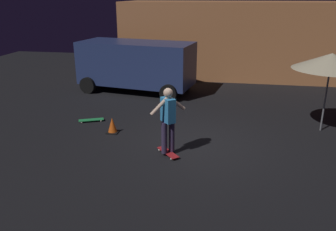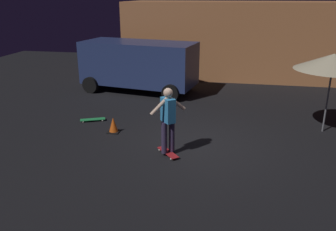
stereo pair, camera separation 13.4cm
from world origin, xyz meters
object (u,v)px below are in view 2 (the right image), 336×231
object	(u,v)px
traffic_cone	(113,125)
skater	(168,116)
patio_umbrella	(333,62)
skateboard_ridden	(168,153)
parked_van	(139,63)
skateboard_spare	(93,119)

from	to	relation	value
traffic_cone	skater	bearing A→B (deg)	-32.41
patio_umbrella	skateboard_ridden	xyz separation A→B (m)	(-4.21, -2.40, -2.02)
patio_umbrella	skateboard_ridden	world-z (taller)	patio_umbrella
parked_van	skateboard_spare	bearing A→B (deg)	-97.36
parked_van	skateboard_ridden	xyz separation A→B (m)	(2.32, -5.80, -1.11)
patio_umbrella	skateboard_ridden	size ratio (longest dim) A/B	3.18
patio_umbrella	traffic_cone	xyz separation A→B (m)	(-6.06, -1.22, -1.86)
skateboard_ridden	skater	world-z (taller)	skater
patio_umbrella	traffic_cone	bearing A→B (deg)	-168.59
parked_van	patio_umbrella	size ratio (longest dim) A/B	2.11
patio_umbrella	skater	distance (m)	4.96
patio_umbrella	skateboard_ridden	bearing A→B (deg)	-150.32
skateboard_ridden	parked_van	bearing A→B (deg)	111.83
traffic_cone	skateboard_spare	bearing A→B (deg)	141.58
skater	traffic_cone	bearing A→B (deg)	147.59
skater	traffic_cone	xyz separation A→B (m)	(-1.85, 1.18, -0.83)
parked_van	traffic_cone	world-z (taller)	parked_van
parked_van	traffic_cone	distance (m)	4.74
skateboard_spare	traffic_cone	size ratio (longest dim) A/B	1.73
patio_umbrella	skateboard_spare	size ratio (longest dim) A/B	2.89
patio_umbrella	skater	xyz separation A→B (m)	(-4.21, -2.40, -1.04)
skateboard_spare	traffic_cone	bearing A→B (deg)	-38.42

